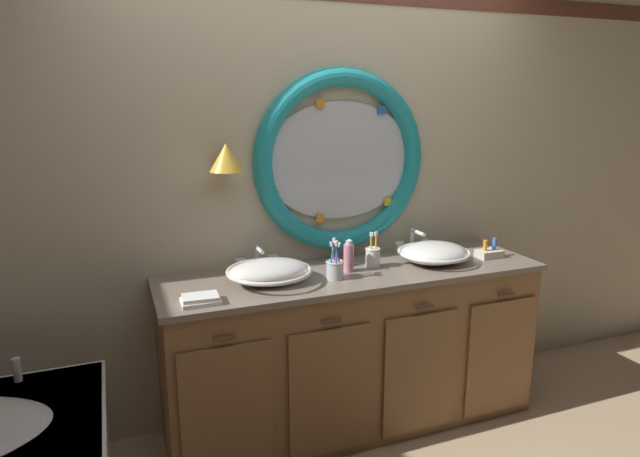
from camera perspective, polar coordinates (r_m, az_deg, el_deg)
ground_plane at (r=3.07m, az=4.19°, el=-22.13°), size 14.00×14.00×0.00m
back_wall_assembly at (r=3.07m, az=0.04°, el=4.68°), size 6.40×0.26×2.60m
vanity_counter at (r=3.07m, az=3.46°, el=-12.33°), size 2.06×0.61×0.89m
sink_basin_left at (r=2.71m, az=-5.34°, el=-4.47°), size 0.42×0.42×0.12m
sink_basin_right at (r=3.09m, az=11.81°, el=-2.48°), size 0.40×0.40×0.11m
faucet_set_left at (r=2.92m, az=-6.58°, el=-3.24°), size 0.23×0.14×0.14m
faucet_set_right at (r=3.28m, az=9.67°, el=-1.42°), size 0.22×0.15×0.14m
toothbrush_holder_left at (r=2.76m, az=1.57°, el=-4.17°), size 0.09×0.09×0.21m
toothbrush_holder_right at (r=2.96m, az=5.53°, el=-2.93°), size 0.08×0.08×0.19m
soap_dispenser at (r=2.87m, az=3.02°, el=-2.99°), size 0.06×0.06×0.18m
folded_hand_towel at (r=2.51m, az=-12.37°, el=-7.25°), size 0.17×0.12×0.04m
toiletry_basket at (r=3.28m, az=17.26°, el=-2.42°), size 0.14×0.10×0.11m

